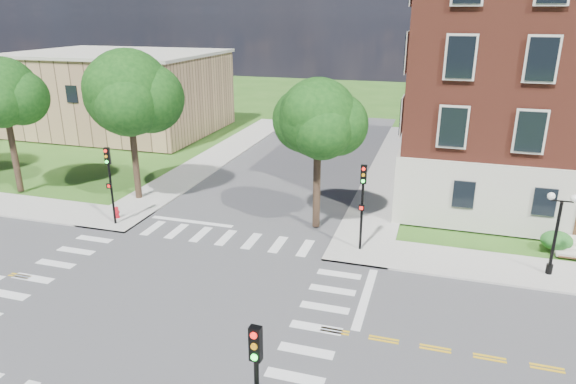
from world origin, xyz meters
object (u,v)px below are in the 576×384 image
(traffic_signal_ne, at_px, (363,197))
(twin_lamp_west, at_px, (557,229))
(fire_hydrant, at_px, (117,212))
(traffic_signal_nw, at_px, (110,176))
(traffic_signal_se, at_px, (256,383))

(traffic_signal_ne, bearing_deg, twin_lamp_west, -0.12)
(twin_lamp_west, bearing_deg, fire_hydrant, 179.85)
(fire_hydrant, bearing_deg, traffic_signal_nw, -63.28)
(twin_lamp_west, height_order, fire_hydrant, twin_lamp_west)
(traffic_signal_nw, distance_m, fire_hydrant, 2.88)
(traffic_signal_ne, bearing_deg, traffic_signal_nw, -176.93)
(traffic_signal_nw, bearing_deg, fire_hydrant, 116.72)
(traffic_signal_ne, relative_size, twin_lamp_west, 1.13)
(traffic_signal_nw, relative_size, fire_hydrant, 6.40)
(traffic_signal_ne, xyz_separation_m, twin_lamp_west, (9.46, -0.02, -0.66))
(traffic_signal_ne, bearing_deg, traffic_signal_se, -91.45)
(traffic_signal_se, xyz_separation_m, traffic_signal_nw, (-14.63, 14.39, 0.00))
(traffic_signal_se, bearing_deg, traffic_signal_ne, 88.55)
(twin_lamp_west, bearing_deg, traffic_signal_ne, 179.88)
(traffic_signal_nw, bearing_deg, traffic_signal_ne, 3.07)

